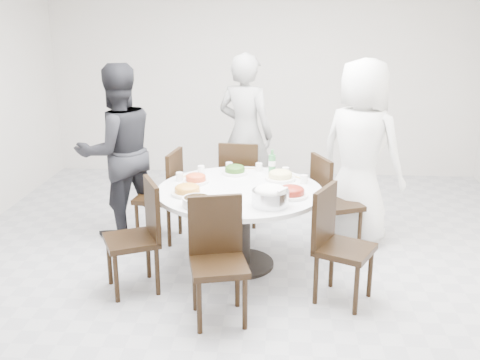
# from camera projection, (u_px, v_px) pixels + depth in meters

# --- Properties ---
(floor) EXTENTS (6.00, 6.00, 0.01)m
(floor) POSITION_uv_depth(u_px,v_px,m) (252.00, 261.00, 5.36)
(floor) COLOR #B1B2B6
(floor) RESTS_ON ground
(wall_back) EXTENTS (6.00, 0.01, 2.80)m
(wall_back) POSITION_uv_depth(u_px,v_px,m) (264.00, 76.00, 7.80)
(wall_back) COLOR silver
(wall_back) RESTS_ON ground
(wall_front) EXTENTS (6.00, 0.01, 2.80)m
(wall_front) POSITION_uv_depth(u_px,v_px,m) (212.00, 266.00, 2.08)
(wall_front) COLOR silver
(wall_front) RESTS_ON ground
(dining_table) EXTENTS (1.50, 1.50, 0.75)m
(dining_table) POSITION_uv_depth(u_px,v_px,m) (240.00, 228.00, 5.16)
(dining_table) COLOR white
(dining_table) RESTS_ON floor
(chair_ne) EXTENTS (0.55, 0.55, 0.95)m
(chair_ne) POSITION_uv_depth(u_px,v_px,m) (337.00, 202.00, 5.54)
(chair_ne) COLOR black
(chair_ne) RESTS_ON floor
(chair_n) EXTENTS (0.44, 0.44, 0.95)m
(chair_n) POSITION_uv_depth(u_px,v_px,m) (241.00, 182.00, 6.19)
(chair_n) COLOR black
(chair_n) RESTS_ON floor
(chair_nw) EXTENTS (0.48, 0.48, 0.95)m
(chair_nw) POSITION_uv_depth(u_px,v_px,m) (158.00, 195.00, 5.74)
(chair_nw) COLOR black
(chair_nw) RESTS_ON floor
(chair_sw) EXTENTS (0.56, 0.56, 0.95)m
(chair_sw) POSITION_uv_depth(u_px,v_px,m) (131.00, 238.00, 4.68)
(chair_sw) COLOR black
(chair_sw) RESTS_ON floor
(chair_s) EXTENTS (0.51, 0.51, 0.95)m
(chair_s) POSITION_uv_depth(u_px,v_px,m) (219.00, 263.00, 4.22)
(chair_s) COLOR black
(chair_s) RESTS_ON floor
(chair_se) EXTENTS (0.56, 0.56, 0.95)m
(chair_se) POSITION_uv_depth(u_px,v_px,m) (345.00, 247.00, 4.51)
(chair_se) COLOR black
(chair_se) RESTS_ON floor
(diner_right) EXTENTS (1.08, 1.01, 1.86)m
(diner_right) POSITION_uv_depth(u_px,v_px,m) (361.00, 152.00, 5.63)
(diner_right) COLOR white
(diner_right) RESTS_ON floor
(diner_middle) EXTENTS (0.79, 0.68, 1.84)m
(diner_middle) POSITION_uv_depth(u_px,v_px,m) (245.00, 134.00, 6.45)
(diner_middle) COLOR black
(diner_middle) RESTS_ON floor
(diner_left) EXTENTS (1.11, 1.07, 1.80)m
(diner_left) POSITION_uv_depth(u_px,v_px,m) (118.00, 152.00, 5.76)
(diner_left) COLOR black
(diner_left) RESTS_ON floor
(dish_greens) EXTENTS (0.25, 0.25, 0.06)m
(dish_greens) POSITION_uv_depth(u_px,v_px,m) (235.00, 171.00, 5.50)
(dish_greens) COLOR white
(dish_greens) RESTS_ON dining_table
(dish_pale) EXTENTS (0.28, 0.28, 0.08)m
(dish_pale) POSITION_uv_depth(u_px,v_px,m) (280.00, 176.00, 5.31)
(dish_pale) COLOR white
(dish_pale) RESTS_ON dining_table
(dish_orange) EXTENTS (0.24, 0.24, 0.07)m
(dish_orange) POSITION_uv_depth(u_px,v_px,m) (196.00, 180.00, 5.22)
(dish_orange) COLOR white
(dish_orange) RESTS_ON dining_table
(dish_redbrown) EXTENTS (0.29, 0.29, 0.07)m
(dish_redbrown) POSITION_uv_depth(u_px,v_px,m) (291.00, 193.00, 4.84)
(dish_redbrown) COLOR white
(dish_redbrown) RESTS_ON dining_table
(dish_tofu) EXTENTS (0.28, 0.28, 0.07)m
(dish_tofu) POSITION_uv_depth(u_px,v_px,m) (187.00, 191.00, 4.89)
(dish_tofu) COLOR white
(dish_tofu) RESTS_ON dining_table
(rice_bowl) EXTENTS (0.31, 0.31, 0.13)m
(rice_bowl) POSITION_uv_depth(u_px,v_px,m) (270.00, 198.00, 4.61)
(rice_bowl) COLOR silver
(rice_bowl) RESTS_ON dining_table
(soup_bowl) EXTENTS (0.25, 0.25, 0.08)m
(soup_bowl) POSITION_uv_depth(u_px,v_px,m) (197.00, 202.00, 4.61)
(soup_bowl) COLOR white
(soup_bowl) RESTS_ON dining_table
(beverage_bottle) EXTENTS (0.07, 0.07, 0.24)m
(beverage_bottle) POSITION_uv_depth(u_px,v_px,m) (272.00, 162.00, 5.50)
(beverage_bottle) COLOR #317C41
(beverage_bottle) RESTS_ON dining_table
(tea_cups) EXTENTS (0.07, 0.07, 0.08)m
(tea_cups) POSITION_uv_depth(u_px,v_px,m) (245.00, 167.00, 5.60)
(tea_cups) COLOR white
(tea_cups) RESTS_ON dining_table
(chopsticks) EXTENTS (0.24, 0.04, 0.01)m
(chopsticks) POSITION_uv_depth(u_px,v_px,m) (243.00, 169.00, 5.65)
(chopsticks) COLOR tan
(chopsticks) RESTS_ON dining_table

